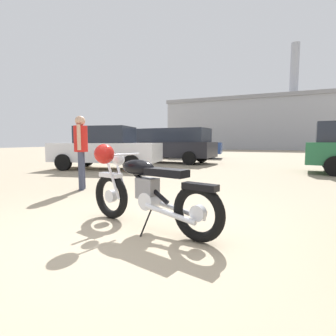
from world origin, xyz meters
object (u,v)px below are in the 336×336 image
object	(u,v)px
bystander	(81,145)
red_hatchback_near	(189,145)
vintage_motorcycle	(144,190)
white_estate_far	(106,148)
dark_sedan_left	(115,146)
pale_sedan_back	(167,144)
silver_sedan_mid	(171,144)

from	to	relation	value
bystander	red_hatchback_near	world-z (taller)	red_hatchback_near
vintage_motorcycle	bystander	xyz separation A→B (m)	(-2.43, 1.99, 0.53)
bystander	white_estate_far	xyz separation A→B (m)	(-1.91, 4.08, -0.18)
dark_sedan_left	pale_sedan_back	xyz separation A→B (m)	(1.58, 5.09, 0.08)
silver_sedan_mid	white_estate_far	size ratio (longest dim) A/B	1.12
dark_sedan_left	silver_sedan_mid	distance (m)	4.03
red_hatchback_near	dark_sedan_left	bearing A→B (deg)	-145.04
bystander	red_hatchback_near	size ratio (longest dim) A/B	0.39
bystander	red_hatchback_near	xyz separation A→B (m)	(-0.52, 11.99, -0.18)
white_estate_far	pale_sedan_back	world-z (taller)	pale_sedan_back
pale_sedan_back	vintage_motorcycle	bearing A→B (deg)	111.56
silver_sedan_mid	vintage_motorcycle	bearing A→B (deg)	113.99
bystander	dark_sedan_left	distance (m)	9.93
pale_sedan_back	bystander	bearing A→B (deg)	104.75
vintage_motorcycle	red_hatchback_near	bearing A→B (deg)	-59.01
silver_sedan_mid	dark_sedan_left	bearing A→B (deg)	-7.81
vintage_motorcycle	white_estate_far	distance (m)	7.47
dark_sedan_left	pale_sedan_back	size ratio (longest dim) A/B	1.10
vintage_motorcycle	pale_sedan_back	distance (m)	16.83
vintage_motorcycle	red_hatchback_near	size ratio (longest dim) A/B	0.47
bystander	silver_sedan_mid	world-z (taller)	silver_sedan_mid
silver_sedan_mid	red_hatchback_near	bearing A→B (deg)	-81.90
vintage_motorcycle	red_hatchback_near	distance (m)	14.29
bystander	white_estate_far	bearing A→B (deg)	-91.10
bystander	dark_sedan_left	xyz separation A→B (m)	(-4.36, 8.92, -0.18)
dark_sedan_left	red_hatchback_near	xyz separation A→B (m)	(3.84, 3.07, 0.00)
dark_sedan_left	pale_sedan_back	world-z (taller)	pale_sedan_back
vintage_motorcycle	silver_sedan_mid	size ratio (longest dim) A/B	0.41
white_estate_far	pale_sedan_back	bearing A→B (deg)	-92.30
white_estate_far	red_hatchback_near	xyz separation A→B (m)	(1.39, 7.91, 0.00)
dark_sedan_left	red_hatchback_near	distance (m)	4.92
white_estate_far	pale_sedan_back	distance (m)	9.97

